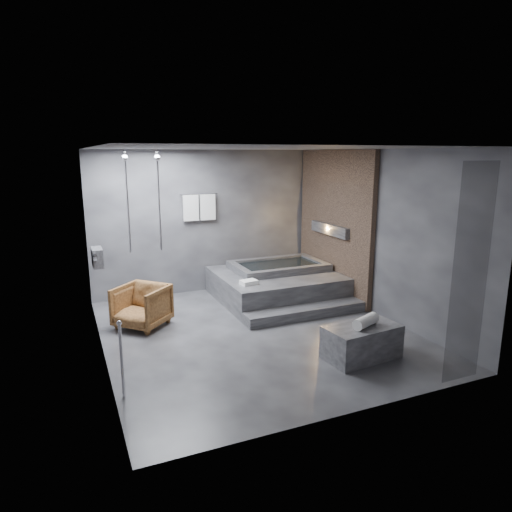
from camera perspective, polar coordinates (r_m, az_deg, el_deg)
name	(u,v)px	position (r m, az deg, el deg)	size (l,w,h in m)	color
room	(273,219)	(7.14, 2.08, 4.68)	(5.00, 5.04, 2.82)	#2A2A2C
tub_deck	(276,285)	(8.80, 2.50, -3.66)	(2.20, 2.00, 0.50)	#2F2F31
tub_step	(306,312)	(7.85, 6.25, -6.99)	(2.20, 0.36, 0.18)	#2F2F31
concrete_bench	(362,342)	(6.46, 13.06, -10.39)	(1.01, 0.56, 0.46)	#363639
driftwood_chair	(142,306)	(7.55, -14.09, -6.11)	(0.73, 0.75, 0.68)	#462811
rolled_towel	(366,321)	(6.33, 13.54, -7.95)	(0.15, 0.15, 0.43)	white
deck_towel	(249,282)	(7.94, -0.91, -3.30)	(0.28, 0.21, 0.07)	white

